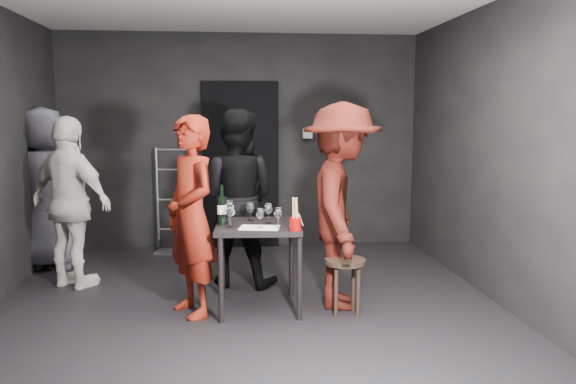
{
  "coord_description": "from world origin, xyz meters",
  "views": [
    {
      "loc": [
        -0.1,
        -4.67,
        1.68
      ],
      "look_at": [
        0.38,
        0.25,
        1.0
      ],
      "focal_mm": 35.0,
      "sensor_mm": 36.0,
      "label": 1
    }
  ],
  "objects": [
    {
      "name": "floor",
      "position": [
        0.0,
        0.0,
        0.0
      ],
      "size": [
        4.5,
        5.0,
        0.02
      ],
      "primitive_type": "cube",
      "color": "black",
      "rests_on": "ground"
    },
    {
      "name": "bystander_cream",
      "position": [
        -1.67,
        0.87,
        0.94
      ],
      "size": [
        1.21,
        1.03,
        1.88
      ],
      "primitive_type": "imported",
      "rotation": [
        0.0,
        0.0,
        2.57
      ],
      "color": "white",
      "rests_on": "floor"
    },
    {
      "name": "wall_back",
      "position": [
        0.0,
        2.5,
        1.35
      ],
      "size": [
        4.5,
        0.04,
        2.7
      ],
      "primitive_type": "cube",
      "color": "black",
      "rests_on": "ground"
    },
    {
      "name": "wine_bottle",
      "position": [
        -0.2,
        0.09,
        0.88
      ],
      "size": [
        0.08,
        0.08,
        0.34
      ],
      "rotation": [
        0.0,
        0.0,
        0.4
      ],
      "color": "black",
      "rests_on": "tasting_table"
    },
    {
      "name": "wine_glass_f",
      "position": [
        0.2,
        0.1,
        0.85
      ],
      "size": [
        0.09,
        0.09,
        0.2
      ],
      "primitive_type": null,
      "rotation": [
        0.0,
        0.0,
        -0.26
      ],
      "color": "white",
      "rests_on": "tasting_table"
    },
    {
      "name": "wine_glass_b",
      "position": [
        -0.14,
        0.17,
        0.86
      ],
      "size": [
        0.11,
        0.11,
        0.22
      ],
      "primitive_type": null,
      "rotation": [
        0.0,
        0.0,
        -0.4
      ],
      "color": "white",
      "rests_on": "tasting_table"
    },
    {
      "name": "bystander_grey",
      "position": [
        -2.14,
        1.63,
        1.05
      ],
      "size": [
        1.04,
        0.59,
        2.1
      ],
      "primitive_type": "imported",
      "rotation": [
        0.0,
        0.0,
        3.17
      ],
      "color": "#514F5C",
      "rests_on": "floor"
    },
    {
      "name": "wine_glass_e",
      "position": [
        0.27,
        -0.09,
        0.84
      ],
      "size": [
        0.09,
        0.09,
        0.19
      ],
      "primitive_type": null,
      "rotation": [
        0.0,
        0.0,
        0.25
      ],
      "color": "white",
      "rests_on": "tasting_table"
    },
    {
      "name": "wine_glass_d",
      "position": [
        0.12,
        -0.09,
        0.84
      ],
      "size": [
        0.07,
        0.07,
        0.18
      ],
      "primitive_type": null,
      "rotation": [
        0.0,
        0.0,
        0.09
      ],
      "color": "white",
      "rests_on": "tasting_table"
    },
    {
      "name": "wallbox_lower",
      "position": [
        1.05,
        2.45,
        1.4
      ],
      "size": [
        0.1,
        0.06,
        0.14
      ],
      "primitive_type": "cube",
      "color": "#B7B7B2",
      "rests_on": "wall_back"
    },
    {
      "name": "tasting_table",
      "position": [
        0.11,
        0.07,
        0.65
      ],
      "size": [
        0.72,
        0.72,
        0.75
      ],
      "rotation": [
        0.0,
        0.0,
        -0.05
      ],
      "color": "black",
      "rests_on": "floor"
    },
    {
      "name": "doorway",
      "position": [
        0.0,
        2.44,
        1.05
      ],
      "size": [
        0.95,
        0.1,
        2.1
      ],
      "primitive_type": "cube",
      "color": "black",
      "rests_on": "ground"
    },
    {
      "name": "wine_glass_c",
      "position": [
        0.05,
        0.25,
        0.84
      ],
      "size": [
        0.07,
        0.07,
        0.18
      ],
      "primitive_type": null,
      "rotation": [
        0.0,
        0.0,
        -0.01
      ],
      "color": "white",
      "rests_on": "tasting_table"
    },
    {
      "name": "wallbox_upper",
      "position": [
        0.85,
        2.45,
        1.45
      ],
      "size": [
        0.12,
        0.06,
        0.12
      ],
      "primitive_type": "cube",
      "color": "#B7B7B2",
      "rests_on": "wall_back"
    },
    {
      "name": "wall_front",
      "position": [
        0.0,
        -2.5,
        1.35
      ],
      "size": [
        4.5,
        0.04,
        2.7
      ],
      "primitive_type": "cube",
      "color": "black",
      "rests_on": "ground"
    },
    {
      "name": "woman_black",
      "position": [
        -0.08,
        0.83,
        1.01
      ],
      "size": [
        1.1,
        0.82,
        2.02
      ],
      "primitive_type": "imported",
      "rotation": [
        0.0,
        0.0,
        2.83
      ],
      "color": "black",
      "rests_on": "floor"
    },
    {
      "name": "hand_truck",
      "position": [
        -0.84,
        2.26,
        0.23
      ],
      "size": [
        0.43,
        0.36,
        1.28
      ],
      "rotation": [
        0.0,
        0.0,
        -0.17
      ],
      "color": "#B2B2B7",
      "rests_on": "floor"
    },
    {
      "name": "breadstick_cup",
      "position": [
        0.4,
        -0.21,
        0.88
      ],
      "size": [
        0.09,
        0.09,
        0.29
      ],
      "rotation": [
        0.0,
        0.0,
        -0.2
      ],
      "color": "#A00503",
      "rests_on": "tasting_table"
    },
    {
      "name": "reserved_card",
      "position": [
        0.42,
        0.0,
        0.8
      ],
      "size": [
        0.11,
        0.15,
        0.11
      ],
      "primitive_type": null,
      "rotation": [
        0.0,
        0.0,
        0.18
      ],
      "color": "white",
      "rests_on": "tasting_table"
    },
    {
      "name": "tasting_mat",
      "position": [
        0.11,
        -0.09,
        0.75
      ],
      "size": [
        0.36,
        0.28,
        0.0
      ],
      "primitive_type": "cube",
      "rotation": [
        0.0,
        0.0,
        -0.18
      ],
      "color": "white",
      "rests_on": "tasting_table"
    },
    {
      "name": "wine_glass_a",
      "position": [
        -0.13,
        -0.04,
        0.85
      ],
      "size": [
        0.1,
        0.1,
        0.21
      ],
      "primitive_type": null,
      "rotation": [
        0.0,
        0.0,
        0.24
      ],
      "color": "white",
      "rests_on": "tasting_table"
    },
    {
      "name": "wall_right",
      "position": [
        2.25,
        0.0,
        1.35
      ],
      "size": [
        0.04,
        5.0,
        2.7
      ],
      "primitive_type": "cube",
      "color": "black",
      "rests_on": "ground"
    },
    {
      "name": "stool",
      "position": [
        0.84,
        -0.11,
        0.38
      ],
      "size": [
        0.35,
        0.35,
        0.47
      ],
      "rotation": [
        0.0,
        0.0,
        0.05
      ],
      "color": "black",
      "rests_on": "floor"
    },
    {
      "name": "server_red",
      "position": [
        -0.46,
        -0.0,
        0.95
      ],
      "size": [
        0.74,
        0.83,
        1.9
      ],
      "primitive_type": "imported",
      "rotation": [
        0.0,
        0.0,
        -1.05
      ],
      "color": "maroon",
      "rests_on": "floor"
    },
    {
      "name": "man_maroon",
      "position": [
        0.84,
        0.08,
        1.07
      ],
      "size": [
        0.86,
        1.47,
        2.15
      ],
      "primitive_type": "imported",
      "rotation": [
        0.0,
        0.0,
        1.41
      ],
      "color": "#3D0F09",
      "rests_on": "floor"
    }
  ]
}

